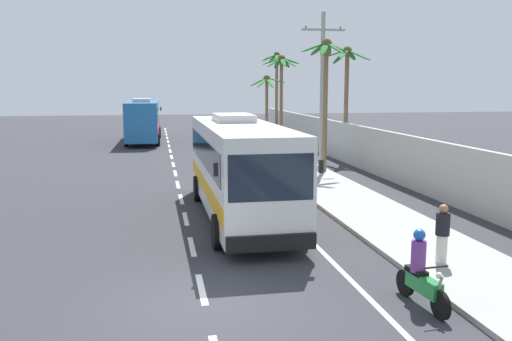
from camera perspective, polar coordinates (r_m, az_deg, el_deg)
ground_plane at (r=12.40m, az=-5.34°, el=-13.62°), size 160.00×160.00×0.00m
sidewalk_kerb at (r=23.25m, az=9.36°, el=-2.84°), size 3.20×90.00×0.14m
lane_markings at (r=26.95m, az=-3.54°, el=-1.28°), size 3.80×71.64×0.01m
boundary_wall at (r=28.14m, az=13.99°, el=1.41°), size 0.24×60.00×2.44m
coach_bus_foreground at (r=19.61m, az=-1.77°, el=0.56°), size 2.98×10.82×3.67m
coach_bus_far_lane at (r=47.19m, az=-11.66°, el=5.24°), size 3.03×10.89×3.69m
motorcycle_beside_bus at (r=12.52m, az=16.80°, el=-10.43°), size 0.56×1.96×1.68m
motorcycle_trailing at (r=28.43m, az=-0.91°, el=0.61°), size 0.56×1.96×1.64m
pedestrian_near_kerb at (r=15.09m, az=18.83°, el=-6.13°), size 0.36×0.36×1.56m
utility_pole_mid at (r=31.97m, az=6.90°, el=8.64°), size 2.53×0.24×8.82m
palm_nearest at (r=35.75m, az=9.45°, el=9.55°), size 3.20×2.86×7.20m
palm_second at (r=42.26m, az=2.67°, el=9.54°), size 2.91×2.74×7.05m
palm_third at (r=29.72m, az=7.28°, el=9.95°), size 2.77×2.59×7.20m
palm_fourth at (r=50.36m, az=2.15°, el=9.88°), size 2.78×2.74×7.76m
palm_farthest at (r=44.98m, az=1.13°, el=8.14°), size 2.96×2.96×5.59m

